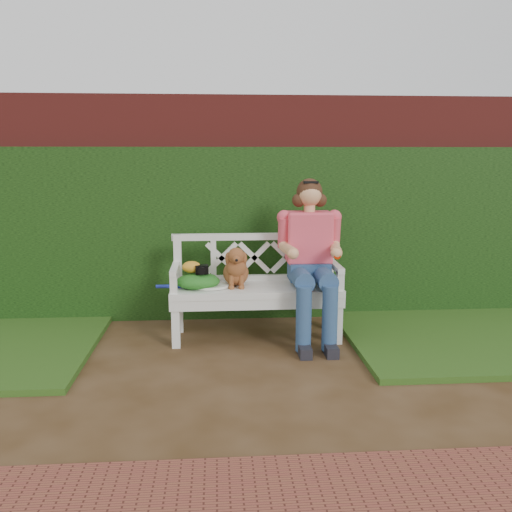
{
  "coord_description": "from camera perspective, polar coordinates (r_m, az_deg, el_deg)",
  "views": [
    {
      "loc": [
        -0.04,
        -3.66,
        1.63
      ],
      "look_at": [
        0.29,
        1.01,
        0.75
      ],
      "focal_mm": 38.0,
      "sensor_mm": 36.0,
      "label": 1
    }
  ],
  "objects": [
    {
      "name": "dog",
      "position": [
        4.77,
        -2.13,
        -1.04
      ],
      "size": [
        0.33,
        0.39,
        0.37
      ],
      "primitive_type": null,
      "rotation": [
        0.0,
        0.0,
        0.29
      ],
      "color": "#B77125",
      "rests_on": "garden_bench"
    },
    {
      "name": "camera_item",
      "position": [
        4.72,
        -5.71,
        -1.4
      ],
      "size": [
        0.12,
        0.09,
        0.08
      ],
      "primitive_type": "cube",
      "rotation": [
        0.0,
        0.0,
        0.04
      ],
      "color": "black",
      "rests_on": "green_bag"
    },
    {
      "name": "ivy_hedge",
      "position": [
        5.4,
        -3.62,
        2.32
      ],
      "size": [
        10.0,
        0.18,
        1.7
      ],
      "primitive_type": "cube",
      "color": "#2B5C1A",
      "rests_on": "ground"
    },
    {
      "name": "green_bag",
      "position": [
        4.74,
        -6.15,
        -2.63
      ],
      "size": [
        0.45,
        0.4,
        0.13
      ],
      "primitive_type": null,
      "rotation": [
        0.0,
        0.0,
        0.31
      ],
      "color": "green",
      "rests_on": "garden_bench"
    },
    {
      "name": "ground",
      "position": [
        4.0,
        -3.23,
        -13.38
      ],
      "size": [
        60.0,
        60.0,
        0.0
      ],
      "primitive_type": "plane",
      "color": "#3A2510"
    },
    {
      "name": "seated_woman",
      "position": [
        4.81,
        5.65,
        -0.49
      ],
      "size": [
        0.63,
        0.82,
        1.41
      ],
      "primitive_type": null,
      "rotation": [
        0.0,
        0.0,
        -0.04
      ],
      "color": "#FF3D39",
      "rests_on": "ground"
    },
    {
      "name": "tennis_racket",
      "position": [
        4.78,
        -5.26,
        -3.12
      ],
      "size": [
        0.68,
        0.3,
        0.03
      ],
      "primitive_type": null,
      "rotation": [
        0.0,
        0.0,
        -0.03
      ],
      "color": "white",
      "rests_on": "garden_bench"
    },
    {
      "name": "baseball_glove",
      "position": [
        4.75,
        -6.8,
        -1.16
      ],
      "size": [
        0.19,
        0.16,
        0.1
      ],
      "primitive_type": "ellipsoid",
      "rotation": [
        0.0,
        0.0,
        -0.23
      ],
      "color": "orange",
      "rests_on": "green_bag"
    },
    {
      "name": "grass_right",
      "position": [
        5.42,
        23.13,
        -7.47
      ],
      "size": [
        2.6,
        2.0,
        0.05
      ],
      "primitive_type": "cube",
      "color": "#1C410F",
      "rests_on": "ground"
    },
    {
      "name": "garden_bench",
      "position": [
        4.88,
        -0.0,
        -5.89
      ],
      "size": [
        1.62,
        0.72,
        0.48
      ],
      "primitive_type": null,
      "rotation": [
        0.0,
        0.0,
        0.08
      ],
      "color": "white",
      "rests_on": "ground"
    },
    {
      "name": "brick_wall",
      "position": [
        5.58,
        -3.68,
        5.18
      ],
      "size": [
        10.0,
        0.3,
        2.2
      ],
      "primitive_type": "cube",
      "color": "maroon",
      "rests_on": "ground"
    }
  ]
}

